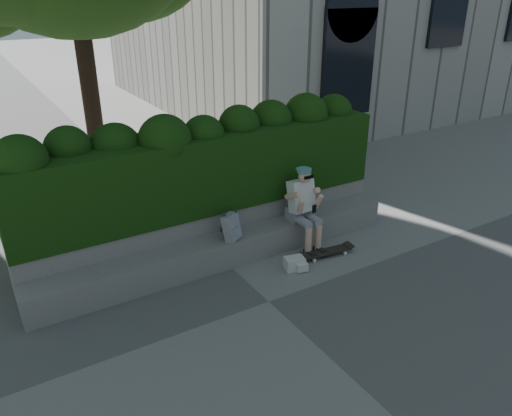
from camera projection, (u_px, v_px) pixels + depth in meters
ground at (269, 302)px, 6.92m from camera, size 80.00×80.00×0.00m
bench_ledge at (226, 250)px, 7.80m from camera, size 6.00×0.45×0.45m
planter_wall at (212, 230)px, 8.11m from camera, size 6.00×0.50×0.75m
hedge at (203, 169)px, 7.89m from camera, size 6.00×1.00×1.20m
person at (303, 205)px, 8.08m from camera, size 0.40×0.76×1.38m
skateboard at (327, 252)px, 8.07m from camera, size 0.84×0.30×0.09m
backpack_plaid at (231, 227)px, 7.57m from camera, size 0.32×0.28×0.41m
backpack_ground at (294, 263)px, 7.68m from camera, size 0.34×0.27×0.19m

